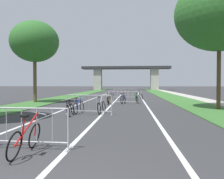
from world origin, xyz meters
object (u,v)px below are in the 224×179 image
object	(u,v)px
crowd_barrier_second	(89,105)
bicycle_yellow_9	(108,100)
crowd_barrier_third	(123,98)
bicycle_purple_6	(112,96)
crowd_barrier_fourth	(125,94)
bicycle_silver_8	(101,107)
tree_right_oak_mid	(219,13)
bicycle_black_2	(70,109)
bicycle_red_3	(26,138)
crowd_barrier_nearest	(22,128)
bicycle_blue_10	(123,99)
bicycle_green_7	(137,99)
tree_left_pine_far	(35,42)
bicycle_orange_1	(123,95)
bicycle_white_5	(141,96)
bicycle_blue_0	(79,107)

from	to	relation	value
crowd_barrier_second	bicycle_yellow_9	world-z (taller)	crowd_barrier_second
crowd_barrier_third	bicycle_yellow_9	xyz separation A→B (m)	(-1.15, -0.42, -0.17)
crowd_barrier_third	bicycle_purple_6	distance (m)	6.49
crowd_barrier_second	crowd_barrier_third	world-z (taller)	same
crowd_barrier_fourth	bicycle_silver_8	distance (m)	12.96
tree_right_oak_mid	bicycle_black_2	bearing A→B (deg)	-158.53
bicycle_yellow_9	crowd_barrier_fourth	bearing A→B (deg)	-101.40
crowd_barrier_third	bicycle_red_3	world-z (taller)	crowd_barrier_third
crowd_barrier_nearest	bicycle_purple_6	size ratio (longest dim) A/B	1.55
bicycle_purple_6	crowd_barrier_second	bearing A→B (deg)	-80.60
crowd_barrier_third	bicycle_blue_10	world-z (taller)	crowd_barrier_third
tree_right_oak_mid	bicycle_black_2	size ratio (longest dim) A/B	5.29
bicycle_green_7	bicycle_blue_10	distance (m)	1.14
tree_left_pine_far	bicycle_purple_6	size ratio (longest dim) A/B	4.40
tree_right_oak_mid	crowd_barrier_fourth	world-z (taller)	tree_right_oak_mid
tree_left_pine_far	crowd_barrier_third	world-z (taller)	tree_left_pine_far
tree_right_oak_mid	bicycle_green_7	distance (m)	8.73
tree_right_oak_mid	crowd_barrier_third	size ratio (longest dim) A/B	3.34
bicycle_orange_1	bicycle_blue_10	distance (m)	6.83
crowd_barrier_nearest	bicycle_yellow_9	size ratio (longest dim) A/B	1.47
tree_left_pine_far	bicycle_green_7	xyz separation A→B (m)	(8.81, -0.23, -4.91)
crowd_barrier_third	bicycle_black_2	world-z (taller)	crowd_barrier_third
bicycle_red_3	bicycle_green_7	distance (m)	14.75
bicycle_blue_10	bicycle_black_2	bearing A→B (deg)	-96.56
crowd_barrier_third	bicycle_blue_10	xyz separation A→B (m)	(-0.00, 0.51, -0.15)
crowd_barrier_nearest	bicycle_green_7	xyz separation A→B (m)	(3.18, 14.01, -0.14)
bicycle_white_5	bicycle_purple_6	xyz separation A→B (m)	(-3.16, 0.10, -0.00)
crowd_barrier_third	bicycle_white_5	world-z (taller)	crowd_barrier_third
bicycle_white_5	bicycle_purple_6	world-z (taller)	bicycle_white_5
bicycle_blue_0	tree_left_pine_far	bearing A→B (deg)	134.04
tree_right_oak_mid	bicycle_silver_8	world-z (taller)	tree_right_oak_mid
crowd_barrier_fourth	bicycle_blue_0	bearing A→B (deg)	-99.64
tree_left_pine_far	bicycle_blue_10	bearing A→B (deg)	-1.75
tree_left_pine_far	bicycle_yellow_9	bearing A→B (deg)	-10.15
bicycle_green_7	bicycle_silver_8	distance (m)	7.01
bicycle_silver_8	bicycle_yellow_9	distance (m)	5.76
crowd_barrier_nearest	bicycle_purple_6	xyz separation A→B (m)	(0.58, 19.82, -0.16)
crowd_barrier_nearest	crowd_barrier_fourth	distance (m)	20.35
bicycle_silver_8	bicycle_yellow_9	world-z (taller)	bicycle_silver_8
crowd_barrier_nearest	bicycle_purple_6	world-z (taller)	crowd_barrier_nearest
crowd_barrier_fourth	crowd_barrier_third	bearing A→B (deg)	-89.75
bicycle_black_2	bicycle_purple_6	distance (m)	13.63
tree_right_oak_mid	crowd_barrier_fourth	xyz separation A→B (m)	(-6.18, 10.64, -5.49)
bicycle_black_2	bicycle_white_5	world-z (taller)	bicycle_white_5
crowd_barrier_third	bicycle_yellow_9	world-z (taller)	crowd_barrier_third
bicycle_black_2	bicycle_blue_10	world-z (taller)	bicycle_blue_10
crowd_barrier_third	bicycle_blue_0	bearing A→B (deg)	-109.81
bicycle_white_5	crowd_barrier_nearest	bearing A→B (deg)	70.13
bicycle_red_3	bicycle_yellow_9	distance (m)	13.55
bicycle_purple_6	bicycle_silver_8	distance (m)	12.51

